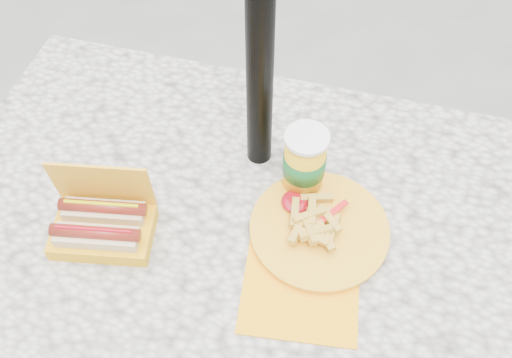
% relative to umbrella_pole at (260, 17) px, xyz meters
% --- Properties ---
extents(ground, '(60.00, 60.00, 0.00)m').
position_rel_umbrella_pole_xyz_m(ground, '(0.00, -0.16, -1.10)').
color(ground, slate).
extents(picnic_table, '(1.20, 0.80, 0.75)m').
position_rel_umbrella_pole_xyz_m(picnic_table, '(0.00, -0.16, -0.46)').
color(picnic_table, beige).
rests_on(picnic_table, ground).
extents(umbrella_pole, '(0.05, 0.05, 2.20)m').
position_rel_umbrella_pole_xyz_m(umbrella_pole, '(0.00, 0.00, 0.00)').
color(umbrella_pole, black).
rests_on(umbrella_pole, ground).
extents(hotdog_box, '(0.20, 0.15, 0.15)m').
position_rel_umbrella_pole_xyz_m(hotdog_box, '(-0.23, -0.26, -0.32)').
color(hotdog_box, gold).
rests_on(hotdog_box, picnic_table).
extents(fries_plate, '(0.26, 0.36, 0.05)m').
position_rel_umbrella_pole_xyz_m(fries_plate, '(0.15, -0.16, -0.34)').
color(fries_plate, '#FFA30E').
rests_on(fries_plate, picnic_table).
extents(soda_cup, '(0.08, 0.08, 0.16)m').
position_rel_umbrella_pole_xyz_m(soda_cup, '(0.10, -0.06, -0.27)').
color(soda_cup, '#EEAF12').
rests_on(soda_cup, picnic_table).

